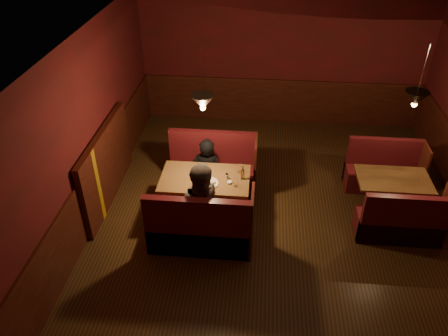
# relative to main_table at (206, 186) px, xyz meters

# --- Properties ---
(room) EXTENTS (6.02, 7.02, 2.92)m
(room) POSITION_rel_main_table_xyz_m (0.93, -0.04, 0.47)
(room) COLOR #312012
(room) RESTS_ON ground
(main_table) EXTENTS (1.40, 0.85, 0.98)m
(main_table) POSITION_rel_main_table_xyz_m (0.00, 0.00, 0.00)
(main_table) COLOR #4E2D12
(main_table) RESTS_ON ground
(main_bench_far) EXTENTS (1.54, 0.55, 1.05)m
(main_bench_far) POSITION_rel_main_table_xyz_m (0.01, 0.79, -0.24)
(main_bench_far) COLOR #360E0C
(main_bench_far) RESTS_ON ground
(main_bench_near) EXTENTS (1.54, 0.55, 1.05)m
(main_bench_near) POSITION_rel_main_table_xyz_m (0.01, -0.79, -0.24)
(main_bench_near) COLOR #360E0C
(main_bench_near) RESTS_ON ground
(second_table) EXTENTS (1.16, 0.74, 0.65)m
(second_table) POSITION_rel_main_table_xyz_m (2.99, 0.40, -0.09)
(second_table) COLOR #4E2D12
(second_table) RESTS_ON ground
(second_bench_far) EXTENTS (1.28, 0.48, 0.91)m
(second_bench_far) POSITION_rel_main_table_xyz_m (3.01, 1.09, -0.29)
(second_bench_far) COLOR #360E0C
(second_bench_far) RESTS_ON ground
(second_bench_near) EXTENTS (1.28, 0.48, 0.91)m
(second_bench_near) POSITION_rel_main_table_xyz_m (3.01, -0.30, -0.29)
(second_bench_near) COLOR #360E0C
(second_bench_near) RESTS_ON ground
(diner_a) EXTENTS (0.56, 0.39, 1.47)m
(diner_a) POSITION_rel_main_table_xyz_m (-0.06, 0.55, 0.16)
(diner_a) COLOR black
(diner_a) RESTS_ON ground
(diner_b) EXTENTS (0.97, 0.84, 1.70)m
(diner_b) POSITION_rel_main_table_xyz_m (0.06, -0.60, 0.27)
(diner_b) COLOR #40352E
(diner_b) RESTS_ON ground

